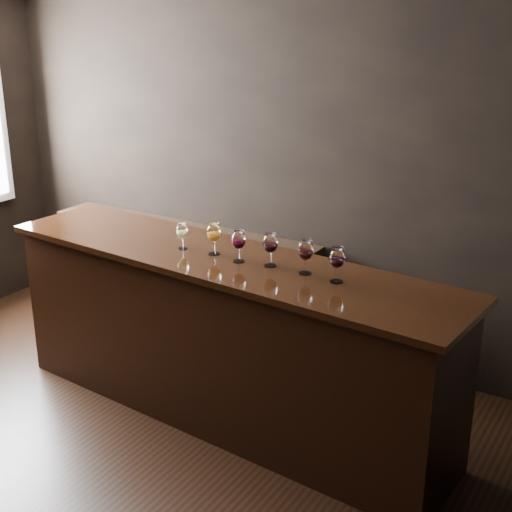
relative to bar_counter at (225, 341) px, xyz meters
The scene contains 11 objects.
ground 1.27m from the bar_counter, 115.91° to the right, with size 5.00×5.00×0.00m, color black.
room_shell 1.72m from the bar_counter, 128.67° to the right, with size 5.02×4.52×2.81m.
bar_counter is the anchor object (origin of this frame).
bar_top 0.58m from the bar_counter, behind, with size 3.29×0.76×0.04m, color black.
back_bar_shelf 1.50m from the bar_counter, 138.09° to the left, with size 2.51×0.40×0.90m, color black.
glass_white 0.79m from the bar_counter, behind, with size 0.08×0.08×0.18m.
glass_amber 0.75m from the bar_counter, behind, with size 0.09×0.09×0.21m.
glass_red_a 0.75m from the bar_counter, 10.32° to the right, with size 0.09×0.09×0.21m.
glass_red_b 0.82m from the bar_counter, ahead, with size 0.09×0.09×0.21m.
glass_red_c 0.95m from the bar_counter, ahead, with size 0.09×0.09×0.21m.
glass_red_d 1.10m from the bar_counter, ahead, with size 0.09×0.09×0.22m.
Camera 1 is at (2.93, -2.52, 2.69)m, focal length 50.00 mm.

